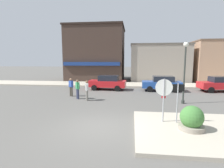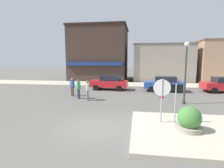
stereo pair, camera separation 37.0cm
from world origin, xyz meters
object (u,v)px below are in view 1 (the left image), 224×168
Objects in this scene: pedestrian_crossing_near at (71,87)px; stop_sign at (164,95)px; pedestrian_kerb_side at (78,89)px; parked_car_nearest at (108,82)px; parked_car_third at (220,84)px; planter at (192,121)px; parked_car_second at (162,83)px; lamp_post at (185,64)px; pedestrian_crossing_far at (87,90)px; one_way_sign at (177,99)px.

stop_sign is at bearing -41.56° from pedestrian_crossing_near.
parked_car_nearest is at bearing 69.49° from pedestrian_kerb_side.
pedestrian_crossing_near is (-14.29, -3.98, 0.06)m from parked_car_third.
pedestrian_kerb_side is (-1.82, -4.85, 0.06)m from parked_car_nearest.
pedestrian_crossing_near is at bearing 138.56° from planter.
planter is at bearing -41.44° from pedestrian_crossing_near.
stop_sign is at bearing -40.68° from pedestrian_kerb_side.
parked_car_second is at bearing -177.59° from parked_car_third.
lamp_post is 5.79m from parked_car_second.
lamp_post is 8.53m from pedestrian_kerb_side.
lamp_post is at bearing 78.15° from planter.
lamp_post reaches higher than parked_car_third.
parked_car_second is at bearing -1.43° from parked_car_nearest.
parked_car_third is 2.56× the size of pedestrian_crossing_near.
pedestrian_crossing_far reaches higher than parked_car_second.
one_way_sign is 1.71× the size of planter.
lamp_post reaches higher than stop_sign.
parked_car_nearest is at bearing 54.88° from pedestrian_crossing_near.
parked_car_nearest is (-4.86, 10.09, -0.52)m from one_way_sign.
pedestrian_crossing_far is (-6.66, -5.20, 0.06)m from parked_car_second.
parked_car_nearest is at bearing 80.47° from pedestrian_crossing_far.
one_way_sign reaches higher than pedestrian_crossing_far.
lamp_post reaches higher than pedestrian_crossing_near.
stop_sign is 12.54m from parked_car_third.
pedestrian_crossing_near is (-7.59, 6.21, -0.46)m from one_way_sign.
stop_sign is at bearing 175.03° from one_way_sign.
planter is 0.30× the size of parked_car_third.
lamp_post is 7.62m from pedestrian_crossing_far.
stop_sign is 5.27m from lamp_post.
pedestrian_kerb_side is (-8.25, 0.63, -2.09)m from lamp_post.
parked_car_third is 13.60m from pedestrian_crossing_far.
one_way_sign is at bearing -95.17° from parked_car_second.
pedestrian_crossing_far is (-5.11, 4.69, -0.65)m from stop_sign.
planter is 10.83m from parked_car_second.
parked_car_third is (6.28, 11.06, 0.25)m from planter.
stop_sign is 1.71m from planter.
stop_sign is at bearing -125.95° from parked_car_third.
pedestrian_crossing_near is (-8.01, 7.08, 0.31)m from planter.
pedestrian_crossing_far is (-0.90, -5.35, 0.06)m from parked_car_nearest.
lamp_post is at bearing -4.33° from pedestrian_kerb_side.
pedestrian_kerb_side reaches higher than parked_car_nearest.
pedestrian_kerb_side is at bearing -159.68° from parked_car_third.
stop_sign is 10.91m from parked_car_nearest.
planter is 0.76× the size of pedestrian_crossing_far.
parked_car_second is (0.48, 10.81, 0.25)m from planter.
parked_car_second and parked_car_third have the same top height.
parked_car_nearest is at bearing 139.58° from lamp_post.
one_way_sign is at bearing -38.12° from pedestrian_kerb_side.
pedestrian_crossing_near is at bearing -156.24° from parked_car_second.
stop_sign is at bearing -98.89° from parked_car_second.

